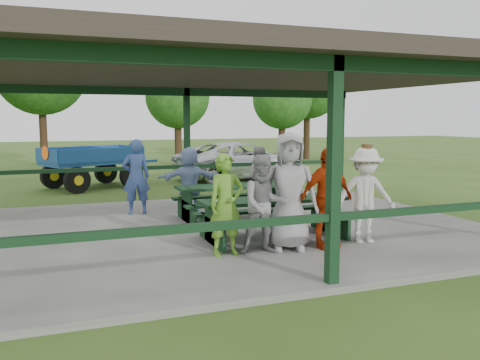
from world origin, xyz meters
name	(u,v)px	position (x,y,z in m)	size (l,w,h in m)	color
ground	(235,231)	(0.00, 0.00, 0.00)	(90.00, 90.00, 0.00)	#345119
concrete_slab	(235,229)	(0.00, 0.00, 0.05)	(10.00, 8.00, 0.10)	#61615C
pavilion_structure	(235,74)	(0.00, 0.00, 3.17)	(10.60, 8.60, 3.24)	black
picnic_table_near	(273,213)	(0.31, -1.20, 0.58)	(2.73, 1.39, 0.75)	black
picnic_table_far	(234,198)	(0.26, 0.80, 0.57)	(2.48, 1.39, 0.75)	black
table_setting	(283,195)	(0.52, -1.16, 0.88)	(2.44, 0.45, 0.10)	white
contestant_green	(226,205)	(-0.87, -1.97, 0.92)	(0.60, 0.39, 1.65)	#5D9729
contestant_grey_left	(264,205)	(-0.26, -2.10, 0.91)	(0.79, 0.61, 1.62)	gray
contestant_grey_mid	(289,191)	(0.23, -2.01, 1.09)	(0.97, 0.63, 1.98)	gray
contestant_red	(326,198)	(0.88, -2.12, 0.96)	(1.01, 0.42, 1.72)	#A82A08
contestant_white_fedora	(365,195)	(1.73, -2.02, 0.95)	(1.24, 0.94, 1.75)	silver
spectator_lblue	(189,180)	(-0.48, 1.80, 0.88)	(1.44, 0.46, 1.56)	#809AC6
spectator_blue	(136,177)	(-1.65, 2.11, 0.97)	(0.63, 0.42, 1.74)	#395294
spectator_grey	(258,178)	(1.21, 1.72, 0.87)	(0.74, 0.58, 1.53)	gray
pickup_truck	(241,161)	(3.31, 8.38, 0.71)	(2.34, 5.08, 1.41)	silver
farm_trailer	(92,166)	(-2.19, 7.81, 0.73)	(4.12, 2.83, 1.47)	#1A4A90
tree_left	(40,69)	(-3.75, 16.75, 4.61)	(4.35, 4.35, 6.80)	black
tree_mid	(178,97)	(2.56, 15.39, 3.36)	(3.18, 3.18, 4.97)	black
tree_right	(282,100)	(7.93, 14.62, 3.26)	(3.09, 3.09, 4.82)	black
tree_far_right	(307,83)	(10.19, 16.12, 4.25)	(4.01, 4.01, 6.27)	black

